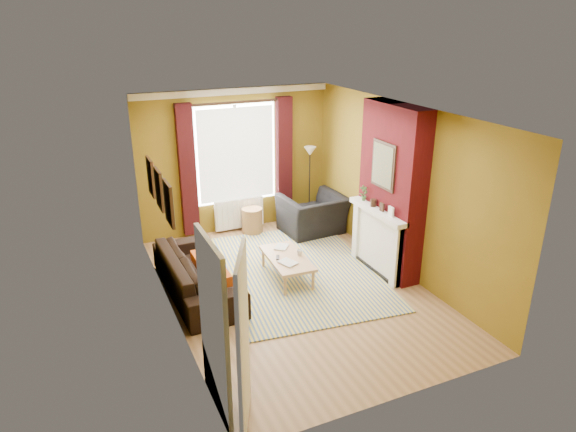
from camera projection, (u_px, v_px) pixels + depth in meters
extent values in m
plane|color=brown|center=(294.00, 289.00, 8.14)|extent=(5.50, 5.50, 0.00)
cube|color=brown|center=(236.00, 161.00, 9.97)|extent=(3.80, 0.02, 2.80)
cube|color=brown|center=(407.00, 290.00, 5.30)|extent=(3.80, 0.02, 2.80)
cube|color=brown|center=(401.00, 189.00, 8.36)|extent=(0.02, 5.50, 2.80)
cube|color=brown|center=(167.00, 226.00, 6.91)|extent=(0.02, 5.50, 2.80)
cube|color=white|center=(295.00, 112.00, 7.12)|extent=(3.80, 5.50, 0.01)
cube|color=#490A0E|center=(392.00, 191.00, 8.29)|extent=(0.35, 1.40, 2.80)
cube|color=white|center=(378.00, 241.00, 8.53)|extent=(0.12, 1.30, 1.10)
cube|color=white|center=(377.00, 212.00, 8.31)|extent=(0.22, 1.40, 0.08)
cube|color=white|center=(397.00, 257.00, 8.04)|extent=(0.16, 0.14, 1.04)
cube|color=white|center=(359.00, 230.00, 9.02)|extent=(0.16, 0.14, 1.04)
cube|color=black|center=(379.00, 246.00, 8.57)|extent=(0.06, 0.80, 0.90)
cube|color=black|center=(377.00, 269.00, 8.72)|extent=(0.20, 1.00, 0.06)
cube|color=white|center=(391.00, 212.00, 7.98)|extent=(0.03, 0.12, 0.16)
cube|color=black|center=(382.00, 207.00, 8.19)|extent=(0.03, 0.10, 0.14)
cylinder|color=black|center=(373.00, 203.00, 8.41)|extent=(0.10, 0.10, 0.12)
cube|color=black|center=(384.00, 165.00, 8.05)|extent=(0.03, 0.60, 0.75)
cube|color=olive|center=(382.00, 165.00, 8.05)|extent=(0.01, 0.52, 0.66)
cube|color=white|center=(233.00, 91.00, 9.45)|extent=(3.80, 0.08, 0.12)
cube|color=white|center=(236.00, 154.00, 9.89)|extent=(1.60, 0.04, 1.90)
cube|color=white|center=(236.00, 155.00, 9.86)|extent=(1.50, 0.02, 1.80)
cube|color=white|center=(236.00, 154.00, 9.87)|extent=(0.06, 0.04, 1.90)
cube|color=#350C0E|center=(187.00, 171.00, 9.51)|extent=(0.30, 0.16, 2.50)
cube|color=#350C0E|center=(284.00, 160.00, 10.26)|extent=(0.30, 0.16, 2.50)
cylinder|color=black|center=(235.00, 102.00, 9.45)|extent=(2.30, 0.05, 0.05)
cube|color=white|center=(239.00, 213.00, 10.27)|extent=(1.00, 0.10, 0.60)
cube|color=white|center=(218.00, 218.00, 10.05)|extent=(0.04, 0.03, 0.56)
cube|color=white|center=(224.00, 217.00, 10.09)|extent=(0.04, 0.03, 0.56)
cube|color=white|center=(229.00, 216.00, 10.13)|extent=(0.04, 0.03, 0.56)
cube|color=white|center=(234.00, 215.00, 10.17)|extent=(0.04, 0.03, 0.56)
cube|color=white|center=(240.00, 214.00, 10.21)|extent=(0.04, 0.03, 0.56)
cube|color=white|center=(245.00, 214.00, 10.26)|extent=(0.04, 0.03, 0.56)
cube|color=white|center=(250.00, 213.00, 10.30)|extent=(0.04, 0.03, 0.56)
cube|color=white|center=(255.00, 212.00, 10.34)|extent=(0.04, 0.03, 0.56)
cube|color=white|center=(260.00, 211.00, 10.38)|extent=(0.04, 0.03, 0.56)
cube|color=black|center=(169.00, 204.00, 6.71)|extent=(0.04, 0.44, 0.58)
cube|color=#9FC92F|center=(171.00, 203.00, 6.72)|extent=(0.01, 0.38, 0.52)
cube|color=black|center=(159.00, 189.00, 7.26)|extent=(0.04, 0.44, 0.58)
cube|color=#30926A|center=(161.00, 189.00, 7.27)|extent=(0.01, 0.38, 0.52)
cube|color=black|center=(151.00, 177.00, 7.81)|extent=(0.04, 0.44, 0.58)
cube|color=#C5315F|center=(152.00, 177.00, 7.82)|extent=(0.01, 0.38, 0.52)
cube|color=white|center=(214.00, 330.00, 5.32)|extent=(0.05, 0.94, 2.06)
cube|color=black|center=(216.00, 330.00, 5.33)|extent=(0.02, 0.80, 1.98)
cube|color=white|center=(243.00, 344.00, 5.09)|extent=(0.37, 0.74, 1.98)
imported|color=#396B2F|center=(364.00, 193.00, 8.64)|extent=(0.14, 0.10, 0.27)
cube|color=#A73D0D|center=(217.00, 278.00, 7.40)|extent=(0.34, 0.40, 0.16)
cube|color=#A73D0D|center=(204.00, 258.00, 8.00)|extent=(0.34, 0.40, 0.16)
cube|color=#345490|center=(295.00, 271.00, 8.68)|extent=(2.92, 3.78, 0.02)
imported|color=black|center=(197.00, 273.00, 7.92)|extent=(0.94, 2.29, 0.66)
imported|color=black|center=(313.00, 214.00, 10.12)|extent=(1.25, 1.11, 0.77)
cube|color=tan|center=(287.00, 258.00, 8.33)|extent=(0.65, 1.20, 0.05)
cylinder|color=tan|center=(285.00, 286.00, 7.86)|extent=(0.05, 0.05, 0.34)
cylinder|color=tan|center=(313.00, 281.00, 8.02)|extent=(0.05, 0.05, 0.34)
cylinder|color=tan|center=(263.00, 258.00, 8.78)|extent=(0.05, 0.05, 0.34)
cylinder|color=tan|center=(289.00, 254.00, 8.94)|extent=(0.05, 0.05, 0.34)
cylinder|color=olive|center=(252.00, 221.00, 10.16)|extent=(0.41, 0.41, 0.51)
cylinder|color=black|center=(309.00, 222.00, 10.73)|extent=(0.26, 0.26, 0.03)
cylinder|color=black|center=(309.00, 187.00, 10.45)|extent=(0.03, 0.03, 1.49)
cone|color=beige|center=(310.00, 151.00, 10.17)|extent=(0.26, 0.26, 0.18)
imported|color=#999999|center=(283.00, 265.00, 8.03)|extent=(0.30, 0.34, 0.03)
imported|color=#999999|center=(276.00, 246.00, 8.68)|extent=(0.33, 0.34, 0.02)
imported|color=#999999|center=(300.00, 253.00, 8.37)|extent=(0.11, 0.11, 0.09)
cube|color=#28282A|center=(278.00, 257.00, 8.28)|extent=(0.11, 0.17, 0.02)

